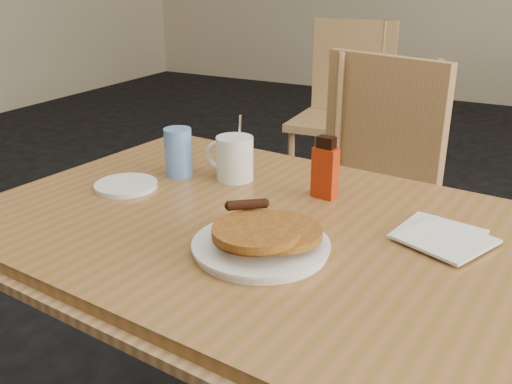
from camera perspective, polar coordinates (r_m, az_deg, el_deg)
main_table at (r=1.23m, az=1.37°, el=-4.82°), size 1.38×1.00×0.75m
chair_main_far at (r=1.91m, az=11.30°, el=0.97°), size 0.56×0.56×0.99m
chair_wall_extra at (r=3.14m, az=8.89°, el=9.27°), size 0.48×0.48×0.99m
pancake_plate at (r=1.09m, az=0.57°, el=-4.77°), size 0.26×0.26×0.08m
coffee_mug at (r=1.44m, az=-2.24°, el=3.47°), size 0.13×0.09×0.18m
syrup_bottle at (r=1.33m, az=6.93°, el=2.25°), size 0.06×0.04×0.15m
napkin_stack at (r=1.20m, az=18.08°, el=-4.25°), size 0.21×0.22×0.01m
blue_tumbler at (r=1.48m, az=-7.77°, el=3.97°), size 0.09×0.09×0.12m
side_saucer at (r=1.43m, az=-12.88°, el=0.65°), size 0.19×0.19×0.01m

